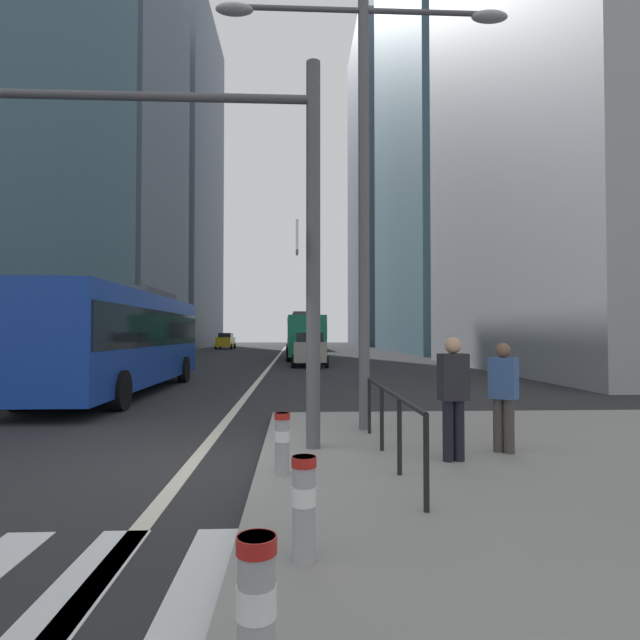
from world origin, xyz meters
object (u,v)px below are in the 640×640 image
object	(u,v)px
bollard_right	(282,440)
pedestrian_walking	(503,392)
street_lamp_post	(364,152)
bollard_left	(304,502)
city_bus_blue_oncoming	(121,336)
bollard_front	(256,612)
pedestrian_waiting	(453,392)
city_bus_red_distant	(307,334)
car_oncoming_mid	(226,341)
city_bus_red_receding	(304,334)
traffic_signal_gantry	(191,191)
car_receding_near	(310,349)

from	to	relation	value
bollard_right	pedestrian_walking	size ratio (longest dim) A/B	0.47
street_lamp_post	bollard_left	bearing A→B (deg)	-102.43
city_bus_blue_oncoming	bollard_front	world-z (taller)	city_bus_blue_oncoming
pedestrian_waiting	bollard_right	bearing A→B (deg)	-166.68
city_bus_red_distant	pedestrian_walking	world-z (taller)	city_bus_red_distant
car_oncoming_mid	city_bus_red_receding	bearing A→B (deg)	-69.22
pedestrian_walking	city_bus_red_distant	bearing A→B (deg)	91.97
traffic_signal_gantry	bollard_left	bearing A→B (deg)	-66.50
bollard_left	pedestrian_walking	xyz separation A→B (m)	(3.00, 3.45, 0.44)
city_bus_red_distant	pedestrian_walking	size ratio (longest dim) A/B	7.00
city_bus_blue_oncoming	car_oncoming_mid	distance (m)	46.58
city_bus_red_receding	bollard_right	bearing A→B (deg)	-91.34
bollard_front	bollard_left	size ratio (longest dim) A/B	1.00
pedestrian_walking	city_bus_blue_oncoming	bearing A→B (deg)	133.67
city_bus_red_receding	car_receding_near	world-z (taller)	city_bus_red_receding
pedestrian_waiting	pedestrian_walking	xyz separation A→B (m)	(0.89, 0.46, -0.06)
car_oncoming_mid	street_lamp_post	distance (m)	54.64
pedestrian_walking	city_bus_red_receding	bearing A→B (deg)	94.55
car_oncoming_mid	bollard_left	world-z (taller)	car_oncoming_mid
bollard_front	city_bus_red_receding	bearing A→B (deg)	88.79
pedestrian_waiting	city_bus_red_distant	bearing A→B (deg)	91.00
traffic_signal_gantry	street_lamp_post	distance (m)	3.45
traffic_signal_gantry	bollard_right	world-z (taller)	traffic_signal_gantry
car_oncoming_mid	car_receding_near	distance (m)	34.69
bollard_front	bollard_right	world-z (taller)	bollard_front
city_bus_red_receding	city_bus_red_distant	xyz separation A→B (m)	(0.65, 22.18, -0.00)
bollard_left	bollard_right	bearing A→B (deg)	95.53
traffic_signal_gantry	pedestrian_walking	size ratio (longest dim) A/B	3.72
city_bus_blue_oncoming	car_oncoming_mid	xyz separation A→B (m)	(-3.11, 46.47, -0.85)
traffic_signal_gantry	street_lamp_post	size ratio (longest dim) A/B	0.75
car_receding_near	city_bus_red_receding	bearing A→B (deg)	91.13
city_bus_red_distant	pedestrian_waiting	bearing A→B (deg)	-89.00
city_bus_blue_oncoming	city_bus_red_distant	distance (m)	44.83
car_oncoming_mid	city_bus_blue_oncoming	bearing A→B (deg)	-86.17
bollard_right	pedestrian_waiting	world-z (taller)	pedestrian_waiting
city_bus_red_distant	bollard_left	distance (m)	56.81
city_bus_red_receding	car_receding_near	size ratio (longest dim) A/B	2.76
car_receding_near	pedestrian_waiting	bearing A→B (deg)	-86.43
car_receding_near	city_bus_blue_oncoming	bearing A→B (deg)	-115.72
city_bus_red_distant	car_oncoming_mid	xyz separation A→B (m)	(-9.88, 2.16, -0.85)
city_bus_red_receding	bollard_front	distance (m)	36.19
bollard_right	bollard_front	bearing A→B (deg)	-90.14
car_receding_near	street_lamp_post	size ratio (longest dim) A/B	0.53
city_bus_blue_oncoming	car_receding_near	world-z (taller)	city_bus_blue_oncoming
car_receding_near	traffic_signal_gantry	world-z (taller)	traffic_signal_gantry
bollard_right	pedestrian_waiting	xyz separation A→B (m)	(2.34, 0.55, 0.52)
city_bus_red_distant	bollard_right	bearing A→B (deg)	-91.48
car_oncoming_mid	bollard_right	distance (m)	57.14
car_receding_near	bollard_left	distance (m)	25.56
traffic_signal_gantry	bollard_right	xyz separation A→B (m)	(1.45, -1.44, -3.51)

